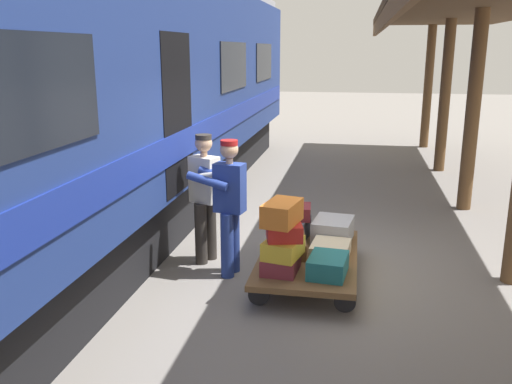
# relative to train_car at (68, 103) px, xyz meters

# --- Properties ---
(ground_plane) EXTENTS (60.00, 60.00, 0.00)m
(ground_plane) POSITION_rel_train_car_xyz_m (-3.51, 0.00, -2.06)
(ground_plane) COLOR slate
(train_car) EXTENTS (3.02, 18.57, 4.00)m
(train_car) POSITION_rel_train_car_xyz_m (0.00, 0.00, 0.00)
(train_car) COLOR navy
(train_car) RESTS_ON ground_plane
(luggage_cart) EXTENTS (1.18, 2.09, 0.31)m
(luggage_cart) POSITION_rel_train_car_xyz_m (-3.22, 0.34, -1.80)
(luggage_cart) COLOR brown
(luggage_cart) RESTS_ON ground_plane
(suitcase_gray_aluminum) EXTENTS (0.55, 0.65, 0.29)m
(suitcase_gray_aluminum) POSITION_rel_train_car_xyz_m (-3.48, -0.23, -1.61)
(suitcase_gray_aluminum) COLOR #9EA0A5
(suitcase_gray_aluminum) RESTS_ON luggage_cart
(suitcase_brown_leather) EXTENTS (0.53, 0.64, 0.20)m
(suitcase_brown_leather) POSITION_rel_train_car_xyz_m (-2.95, 0.34, -1.66)
(suitcase_brown_leather) COLOR brown
(suitcase_brown_leather) RESTS_ON luggage_cart
(suitcase_slate_roller) EXTENTS (0.45, 0.54, 0.27)m
(suitcase_slate_roller) POSITION_rel_train_car_xyz_m (-2.95, -0.23, -1.62)
(suitcase_slate_roller) COLOR #4C515B
(suitcase_slate_roller) RESTS_ON luggage_cart
(suitcase_burgundy_valise) EXTENTS (0.42, 0.50, 0.18)m
(suitcase_burgundy_valise) POSITION_rel_train_car_xyz_m (-2.95, 0.92, -1.66)
(suitcase_burgundy_valise) COLOR maroon
(suitcase_burgundy_valise) RESTS_ON luggage_cart
(suitcase_cream_canvas) EXTENTS (0.49, 0.56, 0.17)m
(suitcase_cream_canvas) POSITION_rel_train_car_xyz_m (-3.48, 0.34, -1.67)
(suitcase_cream_canvas) COLOR beige
(suitcase_cream_canvas) RESTS_ON luggage_cart
(suitcase_teal_softside) EXTENTS (0.46, 0.57, 0.22)m
(suitcase_teal_softside) POSITION_rel_train_car_xyz_m (-3.48, 0.92, -1.65)
(suitcase_teal_softside) COLOR #1E666B
(suitcase_teal_softside) RESTS_ON luggage_cart
(suitcase_yellow_case) EXTENTS (0.46, 0.55, 0.20)m
(suitcase_yellow_case) POSITION_rel_train_car_xyz_m (-2.98, 0.92, -1.47)
(suitcase_yellow_case) COLOR gold
(suitcase_yellow_case) RESTS_ON suitcase_burgundy_valise
(suitcase_red_plastic) EXTENTS (0.46, 0.45, 0.18)m
(suitcase_red_plastic) POSITION_rel_train_car_xyz_m (-2.99, 0.90, -1.28)
(suitcase_red_plastic) COLOR #AD231E
(suitcase_red_plastic) RESTS_ON suitcase_yellow_case
(suitcase_orange_carryall) EXTENTS (0.43, 0.60, 0.25)m
(suitcase_orange_carryall) POSITION_rel_train_car_xyz_m (-2.96, 0.91, -1.06)
(suitcase_orange_carryall) COLOR #CC6B23
(suitcase_orange_carryall) RESTS_ON suitcase_red_plastic
(suitcase_maroon_trunk) EXTENTS (0.43, 0.42, 0.18)m
(suitcase_maroon_trunk) POSITION_rel_train_car_xyz_m (-2.98, -0.25, -1.39)
(suitcase_maroon_trunk) COLOR maroon
(suitcase_maroon_trunk) RESTS_ON suitcase_slate_roller
(porter_in_overalls) EXTENTS (0.71, 0.50, 1.70)m
(porter_in_overalls) POSITION_rel_train_car_xyz_m (-2.23, 0.38, -1.14)
(porter_in_overalls) COLOR navy
(porter_in_overalls) RESTS_ON ground_plane
(porter_by_door) EXTENTS (0.74, 0.59, 1.70)m
(porter_by_door) POSITION_rel_train_car_xyz_m (-1.85, 0.02, -1.14)
(porter_by_door) COLOR #332D28
(porter_by_door) RESTS_ON ground_plane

